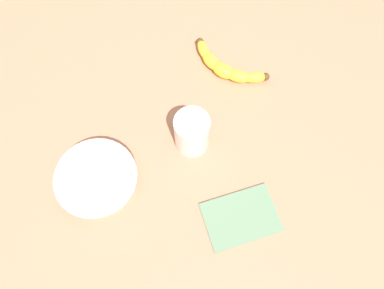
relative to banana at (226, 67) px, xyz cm
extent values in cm
cube|color=#B67759|center=(-13.48, -14.35, -3.27)|extent=(120.00, 120.00, 3.00)
ellipsoid|color=yellow|center=(-5.30, 5.50, 0.00)|extent=(4.15, 6.54, 2.55)
ellipsoid|color=yellow|center=(-3.54, 1.88, 0.00)|extent=(5.99, 6.71, 3.04)
ellipsoid|color=yellow|center=(-0.71, -0.98, 0.00)|extent=(6.99, 6.42, 3.54)
ellipsoid|color=yellow|center=(2.91, -2.76, 0.00)|extent=(6.69, 4.66, 3.04)
ellipsoid|color=yellow|center=(6.90, -3.27, 0.00)|extent=(6.16, 2.78, 2.55)
sphere|color=#513819|center=(-6.06, 8.12, 0.00)|extent=(1.95, 1.95, 1.95)
sphere|color=#513819|center=(9.63, -3.16, 0.00)|extent=(1.95, 1.95, 1.95)
cylinder|color=silver|center=(-9.21, -19.26, 3.47)|extent=(7.72, 7.72, 10.49)
cylinder|color=#B1CF94|center=(-9.21, -19.26, 3.34)|extent=(7.22, 7.22, 9.73)
cylinder|color=white|center=(-29.89, -28.37, 0.83)|extent=(15.19, 15.19, 5.20)
torus|color=white|center=(-29.89, -28.37, 2.83)|extent=(17.71, 17.71, 1.20)
cube|color=slate|center=(0.57, -37.17, -1.47)|extent=(17.83, 14.54, 0.60)
camera|label=1|loc=(-10.43, -52.00, 74.57)|focal=33.42mm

